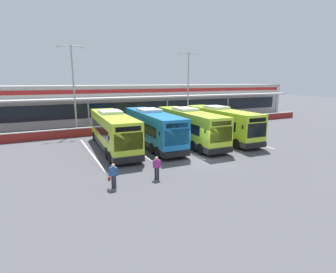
{
  "coord_description": "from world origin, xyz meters",
  "views": [
    {
      "loc": [
        -12.44,
        -18.04,
        6.65
      ],
      "look_at": [
        -1.87,
        3.0,
        1.6
      ],
      "focal_mm": 27.55,
      "sensor_mm": 36.0,
      "label": 1
    }
  ],
  "objects_px": {
    "lamp_post_centre": "(188,84)",
    "pedestrian_child": "(157,167)",
    "coach_bus_left_centre": "(152,129)",
    "pedestrian_with_handbag": "(113,175)",
    "coach_bus_leftmost": "(113,132)",
    "coach_bus_right_centre": "(220,124)",
    "lamp_post_west": "(74,84)",
    "coach_bus_centre": "(189,127)"
  },
  "relations": [
    {
      "from": "lamp_post_centre",
      "to": "pedestrian_child",
      "type": "bearing_deg",
      "value": -125.87
    },
    {
      "from": "coach_bus_left_centre",
      "to": "pedestrian_with_handbag",
      "type": "xyz_separation_m",
      "value": [
        -6.71,
        -9.34,
        -0.93
      ]
    },
    {
      "from": "coach_bus_leftmost",
      "to": "coach_bus_left_centre",
      "type": "height_order",
      "value": "same"
    },
    {
      "from": "coach_bus_right_centre",
      "to": "lamp_post_west",
      "type": "distance_m",
      "value": 18.8
    },
    {
      "from": "coach_bus_right_centre",
      "to": "pedestrian_with_handbag",
      "type": "xyz_separation_m",
      "value": [
        -15.05,
        -8.61,
        -0.93
      ]
    },
    {
      "from": "pedestrian_with_handbag",
      "to": "lamp_post_west",
      "type": "relative_size",
      "value": 0.15
    },
    {
      "from": "coach_bus_leftmost",
      "to": "coach_bus_left_centre",
      "type": "distance_m",
      "value": 4.16
    },
    {
      "from": "coach_bus_right_centre",
      "to": "lamp_post_west",
      "type": "relative_size",
      "value": 1.12
    },
    {
      "from": "pedestrian_child",
      "to": "lamp_post_west",
      "type": "height_order",
      "value": "lamp_post_west"
    },
    {
      "from": "coach_bus_left_centre",
      "to": "coach_bus_right_centre",
      "type": "xyz_separation_m",
      "value": [
        8.34,
        -0.73,
        0.0
      ]
    },
    {
      "from": "coach_bus_centre",
      "to": "coach_bus_right_centre",
      "type": "bearing_deg",
      "value": 1.04
    },
    {
      "from": "lamp_post_west",
      "to": "coach_bus_leftmost",
      "type": "bearing_deg",
      "value": -77.68
    },
    {
      "from": "coach_bus_leftmost",
      "to": "coach_bus_left_centre",
      "type": "xyz_separation_m",
      "value": [
        4.15,
        -0.24,
        0.0
      ]
    },
    {
      "from": "coach_bus_leftmost",
      "to": "lamp_post_centre",
      "type": "xyz_separation_m",
      "value": [
        14.98,
        10.59,
        4.5
      ]
    },
    {
      "from": "coach_bus_centre",
      "to": "coach_bus_right_centre",
      "type": "relative_size",
      "value": 1.0
    },
    {
      "from": "coach_bus_leftmost",
      "to": "lamp_post_centre",
      "type": "distance_m",
      "value": 18.89
    },
    {
      "from": "coach_bus_right_centre",
      "to": "pedestrian_with_handbag",
      "type": "bearing_deg",
      "value": -150.22
    },
    {
      "from": "coach_bus_leftmost",
      "to": "coach_bus_right_centre",
      "type": "height_order",
      "value": "same"
    },
    {
      "from": "coach_bus_left_centre",
      "to": "lamp_post_centre",
      "type": "xyz_separation_m",
      "value": [
        10.83,
        10.83,
        4.5
      ]
    },
    {
      "from": "coach_bus_right_centre",
      "to": "coach_bus_left_centre",
      "type": "bearing_deg",
      "value": 175.0
    },
    {
      "from": "coach_bus_leftmost",
      "to": "coach_bus_right_centre",
      "type": "relative_size",
      "value": 1.0
    },
    {
      "from": "coach_bus_centre",
      "to": "lamp_post_west",
      "type": "distance_m",
      "value": 15.72
    },
    {
      "from": "pedestrian_child",
      "to": "lamp_post_west",
      "type": "distance_m",
      "value": 20.24
    },
    {
      "from": "coach_bus_leftmost",
      "to": "lamp_post_west",
      "type": "relative_size",
      "value": 1.12
    },
    {
      "from": "pedestrian_with_handbag",
      "to": "coach_bus_leftmost",
      "type": "bearing_deg",
      "value": 75.06
    },
    {
      "from": "coach_bus_leftmost",
      "to": "lamp_post_centre",
      "type": "relative_size",
      "value": 1.12
    },
    {
      "from": "lamp_post_west",
      "to": "lamp_post_centre",
      "type": "relative_size",
      "value": 1.0
    },
    {
      "from": "lamp_post_centre",
      "to": "coach_bus_right_centre",
      "type": "bearing_deg",
      "value": -102.16
    },
    {
      "from": "coach_bus_leftmost",
      "to": "coach_bus_right_centre",
      "type": "xyz_separation_m",
      "value": [
        12.49,
        -0.97,
        0.0
      ]
    },
    {
      "from": "coach_bus_right_centre",
      "to": "coach_bus_centre",
      "type": "bearing_deg",
      "value": -178.96
    },
    {
      "from": "coach_bus_right_centre",
      "to": "pedestrian_child",
      "type": "relative_size",
      "value": 7.57
    },
    {
      "from": "coach_bus_left_centre",
      "to": "coach_bus_centre",
      "type": "relative_size",
      "value": 1.0
    },
    {
      "from": "coach_bus_centre",
      "to": "pedestrian_with_handbag",
      "type": "bearing_deg",
      "value": -141.48
    },
    {
      "from": "pedestrian_with_handbag",
      "to": "lamp_post_west",
      "type": "height_order",
      "value": "lamp_post_west"
    },
    {
      "from": "coach_bus_left_centre",
      "to": "lamp_post_west",
      "type": "relative_size",
      "value": 1.12
    },
    {
      "from": "pedestrian_child",
      "to": "pedestrian_with_handbag",
      "type": "bearing_deg",
      "value": -176.69
    },
    {
      "from": "coach_bus_centre",
      "to": "coach_bus_left_centre",
      "type": "bearing_deg",
      "value": 168.62
    },
    {
      "from": "lamp_post_west",
      "to": "pedestrian_child",
      "type": "bearing_deg",
      "value": -82.07
    },
    {
      "from": "coach_bus_centre",
      "to": "lamp_post_west",
      "type": "height_order",
      "value": "lamp_post_west"
    },
    {
      "from": "pedestrian_child",
      "to": "lamp_post_west",
      "type": "bearing_deg",
      "value": 97.93
    },
    {
      "from": "coach_bus_leftmost",
      "to": "coach_bus_left_centre",
      "type": "bearing_deg",
      "value": -3.32
    },
    {
      "from": "coach_bus_left_centre",
      "to": "coach_bus_centre",
      "type": "height_order",
      "value": "same"
    }
  ]
}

